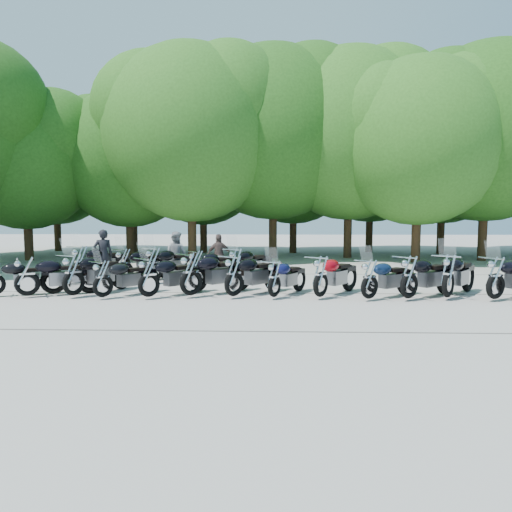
{
  "coord_description": "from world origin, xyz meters",
  "views": [
    {
      "loc": [
        0.44,
        -11.79,
        2.26
      ],
      "look_at": [
        0.0,
        1.5,
        1.1
      ],
      "focal_mm": 32.0,
      "sensor_mm": 36.0,
      "label": 1
    }
  ],
  "objects_px": {
    "motorcycle_8": "(321,275)",
    "motorcycle_12": "(496,276)",
    "motorcycle_5": "(191,273)",
    "rider_1": "(176,255)",
    "motorcycle_6": "(234,274)",
    "motorcycle_15": "(124,264)",
    "rider_2": "(219,256)",
    "motorcycle_18": "(236,264)",
    "motorcycle_9": "(370,278)",
    "motorcycle_10": "(409,275)",
    "motorcycle_17": "(197,265)",
    "motorcycle_2": "(73,273)",
    "motorcycle_7": "(274,277)",
    "motorcycle_3": "(103,277)",
    "motorcycle_14": "(81,262)",
    "motorcycle_4": "(149,276)",
    "motorcycle_11": "(448,274)",
    "motorcycle_16": "(154,263)",
    "rider_0": "(103,255)",
    "motorcycle_1": "(27,275)"
  },
  "relations": [
    {
      "from": "motorcycle_8",
      "to": "motorcycle_12",
      "type": "distance_m",
      "value": 4.61
    },
    {
      "from": "motorcycle_5",
      "to": "rider_1",
      "type": "height_order",
      "value": "rider_1"
    },
    {
      "from": "motorcycle_6",
      "to": "motorcycle_15",
      "type": "xyz_separation_m",
      "value": [
        -3.91,
        2.69,
        -0.01
      ]
    },
    {
      "from": "rider_2",
      "to": "motorcycle_12",
      "type": "bearing_deg",
      "value": 140.81
    },
    {
      "from": "motorcycle_6",
      "to": "motorcycle_18",
      "type": "relative_size",
      "value": 1.0
    },
    {
      "from": "motorcycle_9",
      "to": "motorcycle_10",
      "type": "bearing_deg",
      "value": -125.96
    },
    {
      "from": "motorcycle_17",
      "to": "motorcycle_2",
      "type": "bearing_deg",
      "value": 89.76
    },
    {
      "from": "motorcycle_9",
      "to": "rider_2",
      "type": "relative_size",
      "value": 1.39
    },
    {
      "from": "motorcycle_10",
      "to": "motorcycle_17",
      "type": "bearing_deg",
      "value": 27.03
    },
    {
      "from": "motorcycle_8",
      "to": "motorcycle_10",
      "type": "height_order",
      "value": "motorcycle_10"
    },
    {
      "from": "motorcycle_18",
      "to": "rider_2",
      "type": "distance_m",
      "value": 1.93
    },
    {
      "from": "motorcycle_7",
      "to": "motorcycle_3",
      "type": "bearing_deg",
      "value": 31.69
    },
    {
      "from": "motorcycle_10",
      "to": "motorcycle_18",
      "type": "distance_m",
      "value": 5.67
    },
    {
      "from": "motorcycle_9",
      "to": "rider_2",
      "type": "distance_m",
      "value": 6.57
    },
    {
      "from": "motorcycle_17",
      "to": "motorcycle_5",
      "type": "bearing_deg",
      "value": 143.82
    },
    {
      "from": "motorcycle_10",
      "to": "motorcycle_14",
      "type": "distance_m",
      "value": 10.56
    },
    {
      "from": "motorcycle_12",
      "to": "motorcycle_6",
      "type": "bearing_deg",
      "value": 59.37
    },
    {
      "from": "motorcycle_10",
      "to": "motorcycle_4",
      "type": "bearing_deg",
      "value": 51.48
    },
    {
      "from": "motorcycle_11",
      "to": "motorcycle_18",
      "type": "xyz_separation_m",
      "value": [
        -5.96,
        2.73,
        -0.02
      ]
    },
    {
      "from": "motorcycle_5",
      "to": "motorcycle_11",
      "type": "xyz_separation_m",
      "value": [
        7.01,
        -0.08,
        -0.01
      ]
    },
    {
      "from": "motorcycle_5",
      "to": "rider_2",
      "type": "relative_size",
      "value": 1.56
    },
    {
      "from": "motorcycle_3",
      "to": "motorcycle_2",
      "type": "bearing_deg",
      "value": 26.16
    },
    {
      "from": "motorcycle_2",
      "to": "rider_2",
      "type": "xyz_separation_m",
      "value": [
        3.54,
        4.52,
        0.11
      ]
    },
    {
      "from": "motorcycle_2",
      "to": "motorcycle_6",
      "type": "bearing_deg",
      "value": -151.25
    },
    {
      "from": "motorcycle_16",
      "to": "rider_0",
      "type": "xyz_separation_m",
      "value": [
        -2.02,
        0.85,
        0.2
      ]
    },
    {
      "from": "motorcycle_8",
      "to": "motorcycle_17",
      "type": "xyz_separation_m",
      "value": [
        -3.82,
        2.66,
        -0.03
      ]
    },
    {
      "from": "motorcycle_3",
      "to": "motorcycle_1",
      "type": "bearing_deg",
      "value": 34.53
    },
    {
      "from": "motorcycle_11",
      "to": "rider_0",
      "type": "xyz_separation_m",
      "value": [
        -10.72,
        3.48,
        0.2
      ]
    },
    {
      "from": "motorcycle_5",
      "to": "motorcycle_6",
      "type": "height_order",
      "value": "motorcycle_5"
    },
    {
      "from": "motorcycle_7",
      "to": "motorcycle_15",
      "type": "bearing_deg",
      "value": 0.96
    },
    {
      "from": "motorcycle_12",
      "to": "motorcycle_14",
      "type": "height_order",
      "value": "motorcycle_14"
    },
    {
      "from": "motorcycle_12",
      "to": "motorcycle_17",
      "type": "height_order",
      "value": "motorcycle_12"
    },
    {
      "from": "motorcycle_7",
      "to": "motorcycle_10",
      "type": "relative_size",
      "value": 0.87
    },
    {
      "from": "rider_0",
      "to": "motorcycle_2",
      "type": "bearing_deg",
      "value": 74.47
    },
    {
      "from": "motorcycle_9",
      "to": "motorcycle_11",
      "type": "xyz_separation_m",
      "value": [
        2.16,
        0.23,
        0.07
      ]
    },
    {
      "from": "motorcycle_6",
      "to": "rider_1",
      "type": "distance_m",
      "value": 4.65
    },
    {
      "from": "motorcycle_6",
      "to": "motorcycle_18",
      "type": "bearing_deg",
      "value": -46.9
    },
    {
      "from": "motorcycle_14",
      "to": "rider_1",
      "type": "bearing_deg",
      "value": -130.8
    },
    {
      "from": "motorcycle_5",
      "to": "motorcycle_18",
      "type": "distance_m",
      "value": 2.84
    },
    {
      "from": "motorcycle_4",
      "to": "motorcycle_11",
      "type": "distance_m",
      "value": 8.12
    },
    {
      "from": "motorcycle_4",
      "to": "rider_1",
      "type": "height_order",
      "value": "rider_1"
    },
    {
      "from": "motorcycle_1",
      "to": "motorcycle_16",
      "type": "xyz_separation_m",
      "value": [
        2.84,
        2.71,
        0.05
      ]
    },
    {
      "from": "motorcycle_1",
      "to": "motorcycle_18",
      "type": "xyz_separation_m",
      "value": [
        5.58,
        2.8,
        0.03
      ]
    },
    {
      "from": "motorcycle_14",
      "to": "rider_2",
      "type": "relative_size",
      "value": 1.58
    },
    {
      "from": "motorcycle_4",
      "to": "rider_0",
      "type": "height_order",
      "value": "rider_0"
    },
    {
      "from": "rider_0",
      "to": "motorcycle_3",
      "type": "bearing_deg",
      "value": 87.12
    },
    {
      "from": "motorcycle_16",
      "to": "motorcycle_18",
      "type": "distance_m",
      "value": 2.74
    },
    {
      "from": "rider_0",
      "to": "motorcycle_7",
      "type": "bearing_deg",
      "value": 126.69
    },
    {
      "from": "motorcycle_8",
      "to": "rider_2",
      "type": "bearing_deg",
      "value": -17.65
    },
    {
      "from": "motorcycle_3",
      "to": "motorcycle_17",
      "type": "bearing_deg",
      "value": -88.3
    }
  ]
}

